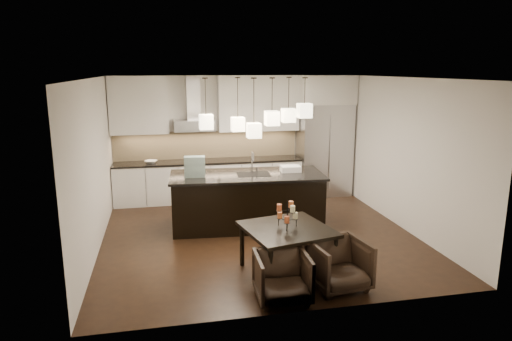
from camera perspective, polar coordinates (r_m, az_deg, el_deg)
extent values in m
cube|color=black|center=(8.39, 0.28, -8.04)|extent=(5.50, 5.50, 0.02)
cube|color=white|center=(7.85, 0.31, 11.58)|extent=(5.50, 5.50, 0.02)
cube|color=silver|center=(10.68, -2.82, 4.27)|extent=(5.50, 0.02, 2.80)
cube|color=silver|center=(5.41, 6.44, -4.17)|extent=(5.50, 0.02, 2.80)
cube|color=silver|center=(7.91, -19.66, 0.55)|extent=(0.02, 5.50, 2.80)
cube|color=silver|center=(8.99, 17.78, 2.07)|extent=(0.02, 5.50, 2.80)
cube|color=#B7B7BA|center=(10.89, 8.50, 2.58)|extent=(1.20, 0.72, 2.15)
cube|color=silver|center=(10.74, 8.75, 9.96)|extent=(1.26, 0.72, 0.65)
cube|color=silver|center=(10.46, -5.86, -1.32)|extent=(4.21, 0.62, 0.88)
cube|color=black|center=(10.36, -5.92, 1.15)|extent=(4.21, 0.66, 0.04)
cube|color=tan|center=(10.60, -6.13, 3.25)|extent=(4.21, 0.02, 0.63)
cube|color=silver|center=(10.28, -14.46, 7.91)|extent=(1.25, 0.35, 1.25)
cube|color=silver|center=(10.51, 0.31, 8.40)|extent=(1.85, 0.35, 1.25)
cube|color=#B7B7BA|center=(10.26, -7.73, 5.63)|extent=(0.90, 0.52, 0.24)
cube|color=#B7B7BA|center=(10.31, -7.87, 9.01)|extent=(0.30, 0.28, 0.96)
imported|color=silver|center=(10.26, -12.99, 1.07)|extent=(0.34, 0.34, 0.06)
cube|color=black|center=(8.68, -1.12, -3.88)|extent=(2.84, 1.31, 0.98)
cube|color=black|center=(8.54, -1.14, -0.60)|extent=(2.94, 1.40, 0.04)
cube|color=#194635|center=(8.37, -7.67, 0.48)|extent=(0.39, 0.23, 0.38)
cube|color=silver|center=(8.77, 4.34, 0.23)|extent=(0.40, 0.29, 0.11)
cylinder|color=beige|center=(6.68, 4.94, -5.63)|extent=(0.08, 0.08, 0.09)
cylinder|color=orange|center=(6.69, 2.99, -5.58)|extent=(0.08, 0.08, 0.09)
cylinder|color=#AE4B27|center=(6.50, 3.88, -6.14)|extent=(0.08, 0.08, 0.09)
cylinder|color=orange|center=(6.69, 4.40, -4.24)|extent=(0.08, 0.08, 0.09)
cylinder|color=#AE4B27|center=(6.54, 2.93, -4.63)|extent=(0.08, 0.08, 0.09)
cylinder|color=beige|center=(6.48, 4.60, -4.81)|extent=(0.08, 0.08, 0.09)
imported|color=black|center=(6.06, 3.31, -13.17)|extent=(0.71, 0.72, 0.64)
imported|color=black|center=(6.46, 10.30, -11.46)|extent=(0.82, 0.84, 0.68)
cube|color=#F2E5B9|center=(8.18, -6.25, 6.05)|extent=(0.24, 0.24, 0.26)
cube|color=#F2E5B9|center=(8.66, -2.28, 5.80)|extent=(0.24, 0.24, 0.26)
cube|color=#F2E5B9|center=(8.31, 2.01, 6.55)|extent=(0.24, 0.24, 0.26)
cube|color=#F2E5B9|center=(8.83, 4.07, 6.90)|extent=(0.24, 0.24, 0.26)
cube|color=#F2E5B9|center=(8.48, 6.07, 7.45)|extent=(0.24, 0.24, 0.26)
cube|color=#F2E5B9|center=(8.19, -0.27, 5.03)|extent=(0.24, 0.24, 0.26)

